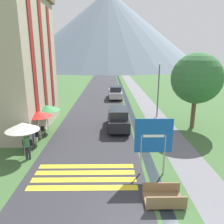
% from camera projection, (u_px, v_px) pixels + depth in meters
% --- Properties ---
extents(ground_plane, '(160.00, 160.00, 0.00)m').
position_uv_depth(ground_plane, '(119.00, 106.00, 27.07)').
color(ground_plane, '#3D6033').
extents(road, '(6.40, 60.00, 0.01)m').
position_uv_depth(road, '(101.00, 92.00, 36.69)').
color(road, '#2D2D33').
rests_on(road, ground_plane).
extents(footpath, '(2.20, 60.00, 0.01)m').
position_uv_depth(footpath, '(138.00, 92.00, 36.76)').
color(footpath, slate).
rests_on(footpath, ground_plane).
extents(drainage_channel, '(0.60, 60.00, 0.00)m').
position_uv_depth(drainage_channel, '(123.00, 92.00, 36.73)').
color(drainage_channel, black).
rests_on(drainage_channel, ground_plane).
extents(crosswalk_marking, '(5.44, 2.54, 0.01)m').
position_uv_depth(crosswalk_marking, '(85.00, 176.00, 11.64)').
color(crosswalk_marking, yellow).
rests_on(crosswalk_marking, ground_plane).
extents(mountain_distant, '(83.83, 83.83, 33.18)m').
position_uv_depth(mountain_distant, '(108.00, 30.00, 99.90)').
color(mountain_distant, slate).
rests_on(mountain_distant, ground_plane).
extents(hotel_building, '(6.15, 9.04, 11.70)m').
position_uv_depth(hotel_building, '(7.00, 54.00, 17.59)').
color(hotel_building, tan).
rests_on(hotel_building, ground_plane).
extents(road_sign, '(1.99, 0.11, 3.14)m').
position_uv_depth(road_sign, '(153.00, 140.00, 11.36)').
color(road_sign, '#9E9EA3').
rests_on(road_sign, ground_plane).
extents(footbridge, '(1.70, 1.10, 0.65)m').
position_uv_depth(footbridge, '(164.00, 198.00, 9.54)').
color(footbridge, brown).
rests_on(footbridge, ground_plane).
extents(parked_car_near, '(1.85, 4.54, 1.82)m').
position_uv_depth(parked_car_near, '(118.00, 118.00, 18.81)').
color(parked_car_near, black).
rests_on(parked_car_near, ground_plane).
extents(parked_car_far, '(1.94, 4.56, 1.82)m').
position_uv_depth(parked_car_far, '(115.00, 92.00, 31.34)').
color(parked_car_far, '#B2B2B7').
rests_on(parked_car_far, ground_plane).
extents(cafe_chair_middle, '(0.40, 0.40, 0.85)m').
position_uv_depth(cafe_chair_middle, '(36.00, 135.00, 16.00)').
color(cafe_chair_middle, black).
rests_on(cafe_chair_middle, ground_plane).
extents(cafe_chair_near_left, '(0.40, 0.40, 0.85)m').
position_uv_depth(cafe_chair_near_left, '(26.00, 144.00, 14.55)').
color(cafe_chair_near_left, black).
rests_on(cafe_chair_near_left, ground_plane).
extents(cafe_chair_far_left, '(0.40, 0.40, 0.85)m').
position_uv_depth(cafe_chair_far_left, '(42.00, 130.00, 17.17)').
color(cafe_chair_far_left, black).
rests_on(cafe_chair_far_left, ground_plane).
extents(cafe_chair_near_right, '(0.40, 0.40, 0.85)m').
position_uv_depth(cafe_chair_near_right, '(30.00, 144.00, 14.53)').
color(cafe_chair_near_right, black).
rests_on(cafe_chair_near_right, ground_plane).
extents(cafe_umbrella_front_white, '(2.02, 2.02, 2.26)m').
position_uv_depth(cafe_umbrella_front_white, '(22.00, 126.00, 13.30)').
color(cafe_umbrella_front_white, '#B7B2A8').
rests_on(cafe_umbrella_front_white, ground_plane).
extents(cafe_umbrella_middle_red, '(1.92, 1.92, 2.25)m').
position_uv_depth(cafe_umbrella_middle_red, '(39.00, 114.00, 15.99)').
color(cafe_umbrella_middle_red, '#B7B2A8').
rests_on(cafe_umbrella_middle_red, ground_plane).
extents(cafe_umbrella_rear_green, '(2.18, 2.18, 2.19)m').
position_uv_depth(cafe_umbrella_rear_green, '(47.00, 108.00, 18.06)').
color(cafe_umbrella_rear_green, '#B7B2A8').
rests_on(cafe_umbrella_rear_green, ground_plane).
extents(person_standing_terrace, '(0.32, 0.32, 1.69)m').
position_uv_depth(person_standing_terrace, '(27.00, 145.00, 13.26)').
color(person_standing_terrace, '#282833').
rests_on(person_standing_terrace, ground_plane).
extents(person_seated_near, '(0.32, 0.32, 1.21)m').
position_uv_depth(person_seated_near, '(31.00, 136.00, 15.37)').
color(person_seated_near, '#282833').
rests_on(person_seated_near, ground_plane).
extents(streetlamp, '(0.28, 0.28, 5.44)m').
position_uv_depth(streetlamp, '(158.00, 86.00, 21.76)').
color(streetlamp, '#515156').
rests_on(streetlamp, ground_plane).
extents(tree_by_path, '(4.22, 4.22, 6.43)m').
position_uv_depth(tree_by_path, '(197.00, 79.00, 18.17)').
color(tree_by_path, brown).
rests_on(tree_by_path, ground_plane).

